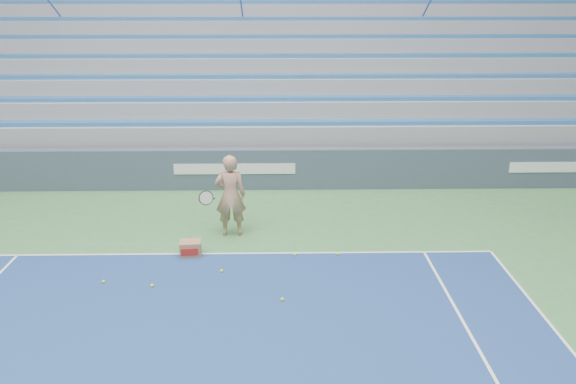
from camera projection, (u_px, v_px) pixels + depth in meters
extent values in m
cube|color=white|center=(222.00, 253.00, 11.35)|extent=(10.97, 0.05, 0.00)
cube|color=#3B485A|center=(235.00, 169.00, 14.93)|extent=(30.00, 0.30, 1.10)
cube|color=white|center=(235.00, 169.00, 14.77)|extent=(3.20, 0.02, 0.28)
cube|color=white|center=(573.00, 167.00, 14.92)|extent=(3.40, 0.02, 0.28)
cube|color=gray|center=(244.00, 129.00, 19.21)|extent=(30.00, 8.50, 1.10)
cube|color=gray|center=(244.00, 106.00, 18.94)|extent=(30.00, 8.50, 0.50)
cube|color=#2C63A1|center=(236.00, 123.00, 15.19)|extent=(29.60, 0.42, 0.11)
cube|color=gray|center=(244.00, 89.00, 19.17)|extent=(30.00, 7.65, 0.50)
cube|color=#2C63A1|center=(237.00, 98.00, 15.82)|extent=(29.60, 0.42, 0.11)
cube|color=gray|center=(244.00, 72.00, 19.40)|extent=(30.00, 6.80, 0.50)
cube|color=#2C63A1|center=(239.00, 76.00, 16.45)|extent=(29.60, 0.42, 0.11)
cube|color=gray|center=(245.00, 56.00, 19.63)|extent=(30.00, 5.95, 0.50)
cube|color=#2C63A1|center=(240.00, 56.00, 17.08)|extent=(29.60, 0.42, 0.11)
cube|color=gray|center=(245.00, 41.00, 19.86)|extent=(30.00, 5.10, 0.50)
cube|color=#2C63A1|center=(241.00, 36.00, 17.71)|extent=(29.60, 0.42, 0.11)
cube|color=gray|center=(245.00, 25.00, 20.09)|extent=(30.00, 4.25, 0.50)
cube|color=#2C63A1|center=(242.00, 19.00, 18.34)|extent=(29.60, 0.42, 0.11)
cube|color=gray|center=(246.00, 10.00, 20.32)|extent=(30.00, 3.40, 0.50)
cube|color=#2C63A1|center=(243.00, 2.00, 18.97)|extent=(29.60, 0.42, 0.11)
cube|color=gray|center=(249.00, 27.00, 22.44)|extent=(31.00, 0.40, 7.30)
cylinder|color=#2F50A5|center=(51.00, 5.00, 17.74)|extent=(0.05, 8.53, 5.04)
cylinder|color=#2F50A5|center=(241.00, 5.00, 17.84)|extent=(0.05, 8.53, 5.04)
cylinder|color=#2F50A5|center=(429.00, 5.00, 17.94)|extent=(0.05, 8.53, 5.04)
imported|color=tan|center=(230.00, 196.00, 11.98)|extent=(0.69, 0.48, 1.80)
cylinder|color=black|center=(213.00, 198.00, 11.72)|extent=(0.12, 0.27, 0.08)
cylinder|color=beige|center=(206.00, 198.00, 11.42)|extent=(0.29, 0.16, 0.28)
torus|color=black|center=(206.00, 198.00, 11.42)|extent=(0.31, 0.18, 0.30)
cube|color=#946B47|center=(191.00, 248.00, 11.25)|extent=(0.45, 0.35, 0.31)
cube|color=#B21E19|center=(190.00, 252.00, 11.09)|extent=(0.33, 0.05, 0.14)
sphere|color=#BEF131|center=(338.00, 254.00, 11.29)|extent=(0.07, 0.07, 0.07)
sphere|color=#BEF131|center=(152.00, 286.00, 10.08)|extent=(0.07, 0.07, 0.07)
sphere|color=#BEF131|center=(295.00, 254.00, 11.27)|extent=(0.07, 0.07, 0.07)
sphere|color=#BEF131|center=(222.00, 271.00, 10.61)|extent=(0.07, 0.07, 0.07)
sphere|color=#BEF131|center=(103.00, 282.00, 10.21)|extent=(0.07, 0.07, 0.07)
sphere|color=#BEF131|center=(282.00, 299.00, 9.63)|extent=(0.07, 0.07, 0.07)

